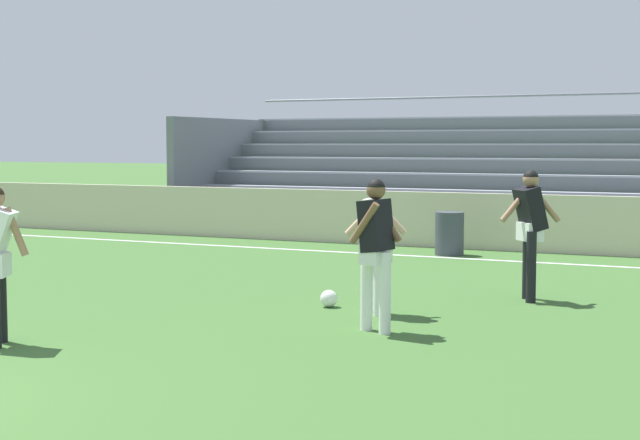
# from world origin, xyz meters

# --- Properties ---
(field_line_sideline) EXTENTS (44.00, 0.12, 0.01)m
(field_line_sideline) POSITION_xyz_m (0.00, 11.92, 0.00)
(field_line_sideline) COLOR white
(field_line_sideline) RESTS_ON ground
(sideline_wall) EXTENTS (48.00, 0.16, 1.10)m
(sideline_wall) POSITION_xyz_m (0.00, 13.51, 0.55)
(sideline_wall) COLOR beige
(sideline_wall) RESTS_ON ground
(bleacher_stand) EXTENTS (16.76, 4.96, 3.28)m
(bleacher_stand) POSITION_xyz_m (2.43, 16.57, 1.42)
(bleacher_stand) COLOR #9EA3AD
(bleacher_stand) RESTS_ON ground
(trash_bin) EXTENTS (0.53, 0.53, 0.80)m
(trash_bin) POSITION_xyz_m (1.56, 12.36, 0.40)
(trash_bin) COLOR #3D424C
(trash_bin) RESTS_ON ground
(player_white_wide_left) EXTENTS (0.66, 0.49, 1.64)m
(player_white_wide_left) POSITION_xyz_m (2.64, 6.04, 0.97)
(player_white_wide_left) COLOR white
(player_white_wide_left) RESTS_ON ground
(player_dark_trailing_run) EXTENTS (0.49, 0.51, 1.68)m
(player_dark_trailing_run) POSITION_xyz_m (3.05, 5.02, 1.00)
(player_dark_trailing_run) COLOR white
(player_dark_trailing_run) RESTS_ON ground
(player_dark_overlapping) EXTENTS (0.74, 0.52, 1.72)m
(player_dark_overlapping) POSITION_xyz_m (4.09, 7.83, 1.03)
(player_dark_overlapping) COLOR black
(player_dark_overlapping) RESTS_ON ground
(soccer_ball) EXTENTS (0.22, 0.22, 0.22)m
(soccer_ball) POSITION_xyz_m (1.92, 6.24, 0.11)
(soccer_ball) COLOR white
(soccer_ball) RESTS_ON ground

